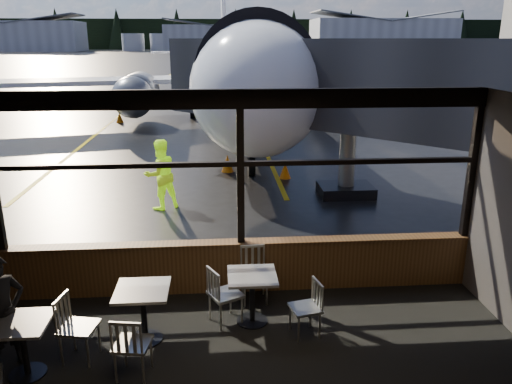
{
  "coord_description": "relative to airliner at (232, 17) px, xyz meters",
  "views": [
    {
      "loc": [
        -0.36,
        -7.92,
        4.26
      ],
      "look_at": [
        0.33,
        1.0,
        1.5
      ],
      "focal_mm": 35.0,
      "sensor_mm": 36.0,
      "label": 1
    }
  ],
  "objects": [
    {
      "name": "ground_plane",
      "position": [
        -0.53,
        100.57,
        -5.34
      ],
      "size": [
        520.0,
        520.0,
        0.0
      ],
      "primitive_type": "plane",
      "color": "black",
      "rests_on": "ground"
    },
    {
      "name": "ceiling",
      "position": [
        -0.53,
        -22.43,
        -1.84
      ],
      "size": [
        8.0,
        6.0,
        0.04
      ],
      "primitive_type": "cube",
      "color": "#38332D",
      "rests_on": "ground"
    },
    {
      "name": "window_sill",
      "position": [
        -0.53,
        -19.43,
        -4.89
      ],
      "size": [
        8.0,
        0.28,
        0.9
      ],
      "primitive_type": "cube",
      "color": "#503118",
      "rests_on": "ground"
    },
    {
      "name": "window_header",
      "position": [
        -0.53,
        -19.43,
        -1.99
      ],
      "size": [
        8.0,
        0.18,
        0.3
      ],
      "primitive_type": "cube",
      "color": "black",
      "rests_on": "ground"
    },
    {
      "name": "mullion_centre",
      "position": [
        -0.53,
        -19.43,
        -3.14
      ],
      "size": [
        0.12,
        0.12,
        2.6
      ],
      "primitive_type": "cube",
      "color": "black",
      "rests_on": "ground"
    },
    {
      "name": "mullion_right",
      "position": [
        3.42,
        -19.43,
        -3.14
      ],
      "size": [
        0.12,
        0.12,
        2.6
      ],
      "primitive_type": "cube",
      "color": "black",
      "rests_on": "ground"
    },
    {
      "name": "window_transom",
      "position": [
        -0.53,
        -19.43,
        -3.04
      ],
      "size": [
        8.0,
        0.1,
        0.08
      ],
      "primitive_type": "cube",
      "color": "black",
      "rests_on": "ground"
    },
    {
      "name": "airliner",
      "position": [
        0.0,
        0.0,
        0.0
      ],
      "size": [
        29.68,
        35.41,
        10.68
      ],
      "primitive_type": null,
      "rotation": [
        0.0,
        0.0,
        0.02
      ],
      "color": "white",
      "rests_on": "ground_plane"
    },
    {
      "name": "jet_bridge",
      "position": [
        3.07,
        -13.93,
        -2.94
      ],
      "size": [
        8.99,
        10.99,
        4.79
      ],
      "primitive_type": null,
      "color": "#2E2E31",
      "rests_on": "ground_plane"
    },
    {
      "name": "cafe_table_near",
      "position": [
        -0.41,
        -20.48,
        -4.93
      ],
      "size": [
        0.74,
        0.74,
        0.82
      ],
      "primitive_type": null,
      "color": "#A29C95",
      "rests_on": "carpet_floor"
    },
    {
      "name": "cafe_table_mid",
      "position": [
        -2.01,
        -20.86,
        -4.92
      ],
      "size": [
        0.76,
        0.76,
        0.84
      ],
      "primitive_type": null,
      "color": "gray",
      "rests_on": "carpet_floor"
    },
    {
      "name": "cafe_table_left",
      "position": [
        -3.46,
        -21.54,
        -4.94
      ],
      "size": [
        0.72,
        0.72,
        0.79
      ],
      "primitive_type": null,
      "color": "gray",
      "rests_on": "carpet_floor"
    },
    {
      "name": "chair_near_e",
      "position": [
        0.35,
        -20.89,
        -4.91
      ],
      "size": [
        0.57,
        0.57,
        0.87
      ],
      "primitive_type": null,
      "rotation": [
        0.0,
        0.0,
        1.8
      ],
      "color": "#ADA89D",
      "rests_on": "carpet_floor"
    },
    {
      "name": "chair_near_w",
      "position": [
        -0.82,
        -20.46,
        -4.86
      ],
      "size": [
        0.7,
        0.7,
        0.95
      ],
      "primitive_type": null,
      "rotation": [
        0.0,
        0.0,
        -1.1
      ],
      "color": "#BAB5A8",
      "rests_on": "carpet_floor"
    },
    {
      "name": "chair_near_n",
      "position": [
        -0.33,
        -19.83,
        -4.87
      ],
      "size": [
        0.55,
        0.55,
        0.95
      ],
      "primitive_type": null,
      "rotation": [
        0.0,
        0.0,
        3.2
      ],
      "color": "#AAA69A",
      "rests_on": "carpet_floor"
    },
    {
      "name": "chair_mid_s",
      "position": [
        -2.04,
        -21.66,
        -4.87
      ],
      "size": [
        0.59,
        0.59,
        0.93
      ],
      "primitive_type": null,
      "rotation": [
        0.0,
        0.0,
        -0.17
      ],
      "color": "#BBB6A9",
      "rests_on": "carpet_floor"
    },
    {
      "name": "chair_mid_w",
      "position": [
        -2.83,
        -21.24,
        -4.86
      ],
      "size": [
        0.62,
        0.62,
        0.97
      ],
      "primitive_type": null,
      "rotation": [
        0.0,
        0.0,
        -1.76
      ],
      "color": "#B1AC9F",
      "rests_on": "carpet_floor"
    },
    {
      "name": "passenger",
      "position": [
        -3.75,
        -21.32,
        -4.53
      ],
      "size": [
        0.7,
        0.68,
        1.62
      ],
      "primitive_type": "imported",
      "rotation": [
        0.0,
        0.0,
        0.71
      ],
      "color": "black",
      "rests_on": "carpet_floor"
    },
    {
      "name": "ground_crew",
      "position": [
        -2.38,
        -14.81,
        -4.43
      ],
      "size": [
        1.12,
        1.06,
        1.82
      ],
      "primitive_type": "imported",
      "rotation": [
        0.0,
        0.0,
        3.72
      ],
      "color": "#BFF219",
      "rests_on": "ground_plane"
    },
    {
      "name": "cone_nose",
      "position": [
        -0.58,
        -11.18,
        -5.06
      ],
      "size": [
        0.41,
        0.41,
        0.57
      ],
      "primitive_type": "cone",
      "color": "orange",
      "rests_on": "ground_plane"
    },
    {
      "name": "cone_wing",
      "position": [
        -6.05,
        -0.53,
        -5.08
      ],
      "size": [
        0.38,
        0.38,
        0.53
      ],
      "primitive_type": "cone",
      "color": "#DD3D06",
      "rests_on": "ground_plane"
    },
    {
      "name": "hangar_left",
      "position": [
        -70.53,
        160.57,
        0.16
      ],
      "size": [
        45.0,
        18.0,
        11.0
      ],
      "primitive_type": null,
      "color": "silver",
      "rests_on": "ground_plane"
    },
    {
      "name": "hangar_mid",
      "position": [
        -0.53,
        165.57,
        -0.34
      ],
      "size": [
        38.0,
        15.0,
        10.0
      ],
      "primitive_type": null,
      "color": "silver",
      "rests_on": "ground_plane"
    },
    {
      "name": "hangar_right",
      "position": [
        59.47,
        158.57,
        0.66
      ],
      "size": [
        50.0,
        20.0,
        12.0
      ],
      "primitive_type": null,
      "color": "silver",
      "rests_on": "ground_plane"
    },
    {
      "name": "fuel_tank_a",
      "position": [
        -30.53,
        162.57,
        -2.34
      ],
      "size": [
        8.0,
        8.0,
        6.0
      ],
      "primitive_type": "cylinder",
      "color": "silver",
      "rests_on": "ground_plane"
    },
    {
      "name": "fuel_tank_b",
      "position": [
        -20.53,
        162.57,
        -2.34
      ],
      "size": [
        8.0,
        8.0,
        6.0
      ],
      "primitive_type": "cylinder",
      "color": "silver",
      "rests_on": "ground_plane"
    },
    {
      "name": "fuel_tank_c",
      "position": [
        -10.53,
        162.57,
        -2.34
      ],
      "size": [
        8.0,
        8.0,
        6.0
      ],
      "primitive_type": "cylinder",
      "color": "silver",
      "rests_on": "ground_plane"
    },
    {
      "name": "treeline",
      "position": [
        -0.53,
        190.57,
        0.66
      ],
      "size": [
        360.0,
        3.0,
        12.0
      ],
      "primitive_type": "cube",
      "color": "black",
      "rests_on": "ground_plane"
    },
    {
      "name": "cone_extra",
      "position": [
        1.22,
        -12.14,
        -5.09
      ],
      "size": [
        0.37,
        0.37,
        0.51
      ],
      "primitive_type": "cone",
      "color": "orange",
      "rests_on": "ground_plane"
    }
  ]
}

